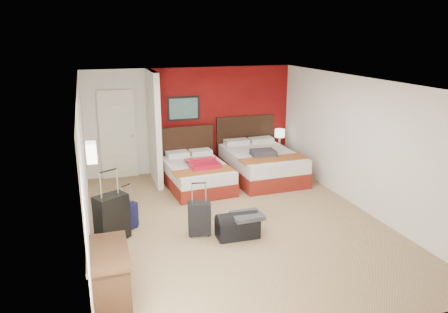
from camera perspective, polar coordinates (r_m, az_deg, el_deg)
name	(u,v)px	position (r m, az deg, el deg)	size (l,w,h in m)	color
ground	(236,222)	(7.84, 1.56, -8.62)	(6.50, 6.50, 0.00)	tan
room_walls	(143,142)	(8.44, -10.67, 1.95)	(5.02, 6.52, 2.50)	silver
red_accent_panel	(221,118)	(10.62, -0.37, 5.10)	(3.50, 0.04, 2.50)	maroon
partition_wall	(154,128)	(9.64, -9.23, 3.75)	(0.12, 1.20, 2.50)	silver
entry_door	(118,135)	(10.18, -13.87, 2.85)	(0.82, 0.06, 2.05)	silver
bed_left	(197,176)	(9.43, -3.60, -2.57)	(1.24, 1.77, 0.53)	silver
bed_right	(262,165)	(10.05, 5.01, -1.12)	(1.47, 2.10, 0.63)	white
red_suitcase_open	(202,163)	(9.26, -2.88, -0.83)	(0.62, 0.85, 0.11)	#B20F29
jacket_bundle	(263,153)	(9.64, 5.21, 0.47)	(0.53, 0.42, 0.13)	#3B3A40
nightstand	(279,156)	(11.01, 7.30, 0.04)	(0.36, 0.36, 0.51)	black
table_lamp	(280,138)	(10.89, 7.39, 2.46)	(0.25, 0.25, 0.45)	white
suitcase_black	(112,219)	(7.27, -14.64, -8.00)	(0.50, 0.31, 0.75)	black
suitcase_charcoal	(199,220)	(7.26, -3.28, -8.37)	(0.37, 0.23, 0.55)	black
suitcase_navy	(128,218)	(7.64, -12.63, -7.91)	(0.32, 0.20, 0.44)	black
duffel_bag	(237,227)	(7.23, 1.79, -9.34)	(0.69, 0.37, 0.35)	black
jacket_draped	(247,216)	(7.15, 3.08, -7.82)	(0.50, 0.42, 0.07)	#3B3B41
desk	(110,280)	(5.58, -14.89, -15.54)	(0.48, 0.97, 0.81)	black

